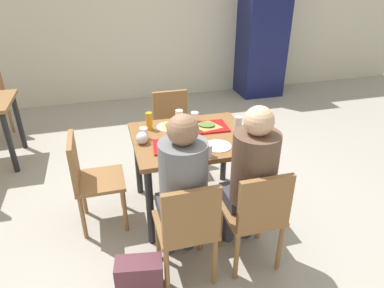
% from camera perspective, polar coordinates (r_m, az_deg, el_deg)
% --- Properties ---
extents(ground_plane, '(10.00, 10.00, 0.02)m').
position_cam_1_polar(ground_plane, '(3.33, 0.00, -10.45)').
color(ground_plane, '#9E998E').
extents(back_wall, '(10.00, 0.10, 2.80)m').
position_cam_1_polar(back_wall, '(5.80, -9.00, 21.01)').
color(back_wall, beige).
rests_on(back_wall, ground_plane).
extents(main_table, '(1.01, 0.85, 0.75)m').
position_cam_1_polar(main_table, '(2.97, 0.00, -0.53)').
color(main_table, brown).
rests_on(main_table, ground_plane).
extents(chair_near_left, '(0.40, 0.40, 0.85)m').
position_cam_1_polar(chair_near_left, '(2.35, -0.71, -13.46)').
color(chair_near_left, olive).
rests_on(chair_near_left, ground_plane).
extents(chair_near_right, '(0.40, 0.40, 0.85)m').
position_cam_1_polar(chair_near_right, '(2.49, 10.75, -11.22)').
color(chair_near_right, olive).
rests_on(chair_near_right, ground_plane).
extents(chair_far_side, '(0.40, 0.40, 0.85)m').
position_cam_1_polar(chair_far_side, '(3.74, -3.29, 3.20)').
color(chair_far_side, olive).
rests_on(chair_far_side, ground_plane).
extents(chair_left_end, '(0.40, 0.40, 0.85)m').
position_cam_1_polar(chair_left_end, '(2.97, -16.82, -5.08)').
color(chair_left_end, olive).
rests_on(chair_left_end, ground_plane).
extents(person_in_red, '(0.32, 0.42, 1.26)m').
position_cam_1_polar(person_in_red, '(2.31, -1.63, -6.63)').
color(person_in_red, '#383842').
rests_on(person_in_red, ground_plane).
extents(person_in_brown_jacket, '(0.32, 0.42, 1.26)m').
position_cam_1_polar(person_in_brown_jacket, '(2.45, 9.88, -4.78)').
color(person_in_brown_jacket, '#383842').
rests_on(person_in_brown_jacket, ground_plane).
extents(tray_red_near, '(0.39, 0.30, 0.02)m').
position_cam_1_polar(tray_red_near, '(2.75, -2.71, -0.32)').
color(tray_red_near, '#B21414').
rests_on(tray_red_near, main_table).
extents(tray_red_far, '(0.37, 0.28, 0.02)m').
position_cam_1_polar(tray_red_far, '(3.07, 2.54, 2.83)').
color(tray_red_far, '#B21414').
rests_on(tray_red_far, main_table).
extents(paper_plate_center, '(0.22, 0.22, 0.01)m').
position_cam_1_polar(paper_plate_center, '(3.09, -3.85, 2.89)').
color(paper_plate_center, white).
rests_on(paper_plate_center, main_table).
extents(paper_plate_near_edge, '(0.22, 0.22, 0.01)m').
position_cam_1_polar(paper_plate_near_edge, '(2.76, 4.30, -0.35)').
color(paper_plate_near_edge, white).
rests_on(paper_plate_near_edge, main_table).
extents(pizza_slice_a, '(0.25, 0.24, 0.02)m').
position_cam_1_polar(pizza_slice_a, '(2.74, -2.89, -0.06)').
color(pizza_slice_a, tan).
rests_on(pizza_slice_a, tray_red_near).
extents(pizza_slice_b, '(0.27, 0.26, 0.02)m').
position_cam_1_polar(pizza_slice_b, '(3.07, 2.45, 3.18)').
color(pizza_slice_b, '#C68C47').
rests_on(pizza_slice_b, tray_red_far).
extents(pizza_slice_c, '(0.25, 0.24, 0.02)m').
position_cam_1_polar(pizza_slice_c, '(3.10, -3.42, 3.24)').
color(pizza_slice_c, tan).
rests_on(pizza_slice_c, paper_plate_center).
extents(plastic_cup_a, '(0.07, 0.07, 0.10)m').
position_cam_1_polar(plastic_cup_a, '(3.21, -2.15, 4.81)').
color(plastic_cup_a, white).
rests_on(plastic_cup_a, main_table).
extents(plastic_cup_b, '(0.07, 0.07, 0.10)m').
position_cam_1_polar(plastic_cup_b, '(2.60, 2.65, -1.07)').
color(plastic_cup_b, white).
rests_on(plastic_cup_b, main_table).
extents(plastic_cup_c, '(0.07, 0.07, 0.10)m').
position_cam_1_polar(plastic_cup_c, '(2.89, -8.06, 1.78)').
color(plastic_cup_c, white).
rests_on(plastic_cup_c, main_table).
extents(plastic_cup_d, '(0.07, 0.07, 0.10)m').
position_cam_1_polar(plastic_cup_d, '(3.17, 0.43, 4.47)').
color(plastic_cup_d, white).
rests_on(plastic_cup_d, main_table).
extents(soda_can, '(0.07, 0.07, 0.12)m').
position_cam_1_polar(soda_can, '(3.04, 7.69, 3.43)').
color(soda_can, '#B7BCC6').
rests_on(soda_can, main_table).
extents(condiment_bottle, '(0.06, 0.06, 0.16)m').
position_cam_1_polar(condiment_bottle, '(3.04, -7.15, 3.81)').
color(condiment_bottle, orange).
rests_on(condiment_bottle, main_table).
extents(foil_bundle, '(0.10, 0.10, 0.10)m').
position_cam_1_polar(foil_bundle, '(2.81, -8.32, 0.98)').
color(foil_bundle, silver).
rests_on(foil_bundle, main_table).
extents(handbag, '(0.34, 0.21, 0.28)m').
position_cam_1_polar(handbag, '(2.55, -8.72, -20.99)').
color(handbag, '#592D38').
rests_on(handbag, ground_plane).
extents(drink_fridge, '(0.70, 0.60, 1.90)m').
position_cam_1_polar(drink_fridge, '(6.11, 11.56, 16.84)').
color(drink_fridge, '#14194C').
rests_on(drink_fridge, ground_plane).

